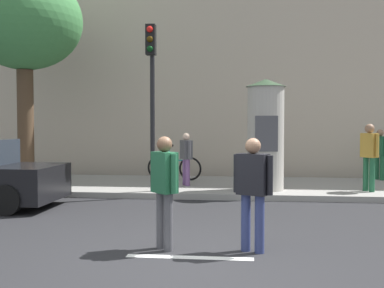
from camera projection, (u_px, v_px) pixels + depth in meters
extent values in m
plane|color=#232326|center=(189.00, 258.00, 6.63)|extent=(80.00, 80.00, 0.00)
cube|color=gray|center=(217.00, 187.00, 13.58)|extent=(36.00, 4.00, 0.15)
cube|color=silver|center=(189.00, 257.00, 6.63)|extent=(1.80, 0.16, 0.01)
cube|color=#B7A893|center=(225.00, 35.00, 18.32)|extent=(36.00, 5.00, 10.63)
cylinder|color=black|center=(153.00, 124.00, 12.03)|extent=(0.12, 0.12, 3.45)
cube|color=black|center=(151.00, 40.00, 11.76)|extent=(0.24, 0.24, 0.75)
sphere|color=red|center=(150.00, 29.00, 11.62)|extent=(0.16, 0.16, 0.16)
sphere|color=#3C2906|center=(150.00, 39.00, 11.63)|extent=(0.16, 0.16, 0.16)
sphere|color=#07330F|center=(150.00, 49.00, 11.64)|extent=(0.16, 0.16, 0.16)
cylinder|color=#B2ADA3|center=(266.00, 138.00, 12.33)|extent=(0.95, 0.95, 2.70)
cone|color=#334C33|center=(266.00, 83.00, 12.27)|extent=(1.05, 1.05, 0.20)
cube|color=#4C4C51|center=(266.00, 134.00, 11.84)|extent=(0.57, 0.02, 0.90)
cylinder|color=#4C3826|center=(26.00, 127.00, 13.67)|extent=(0.46, 0.46, 3.29)
ellipsoid|color=#3D7F42|center=(24.00, 21.00, 13.54)|extent=(3.31, 3.31, 2.81)
cylinder|color=#4C4C51|center=(168.00, 222.00, 6.95)|extent=(0.14, 0.14, 0.86)
cylinder|color=#4C4C51|center=(161.00, 220.00, 7.11)|extent=(0.14, 0.14, 0.86)
cube|color=#1E5938|center=(165.00, 172.00, 7.00)|extent=(0.44, 0.45, 0.61)
cylinder|color=#1E5938|center=(174.00, 174.00, 6.81)|extent=(0.09, 0.09, 0.58)
cylinder|color=#1E5938|center=(156.00, 171.00, 7.19)|extent=(0.09, 0.09, 0.58)
sphere|color=brown|center=(164.00, 144.00, 6.98)|extent=(0.23, 0.23, 0.23)
cylinder|color=navy|center=(260.00, 224.00, 6.85)|extent=(0.14, 0.14, 0.85)
cylinder|color=navy|center=(246.00, 222.00, 6.97)|extent=(0.14, 0.14, 0.85)
cube|color=black|center=(253.00, 174.00, 6.88)|extent=(0.50, 0.41, 0.60)
cylinder|color=black|center=(270.00, 175.00, 6.73)|extent=(0.09, 0.09, 0.57)
cylinder|color=black|center=(237.00, 173.00, 7.02)|extent=(0.09, 0.09, 0.57)
sphere|color=#8C664C|center=(253.00, 146.00, 6.86)|extent=(0.23, 0.23, 0.23)
cylinder|color=#724C84|center=(187.00, 173.00, 13.13)|extent=(0.14, 0.14, 0.74)
cylinder|color=#724C84|center=(185.00, 172.00, 13.33)|extent=(0.14, 0.14, 0.74)
cube|color=#4C4C51|center=(186.00, 150.00, 13.20)|extent=(0.40, 0.49, 0.53)
cylinder|color=#4C4C51|center=(189.00, 150.00, 12.96)|extent=(0.09, 0.09, 0.50)
cylinder|color=#4C4C51|center=(183.00, 149.00, 13.45)|extent=(0.09, 0.09, 0.50)
sphere|color=beige|center=(186.00, 137.00, 13.19)|extent=(0.20, 0.20, 0.20)
cylinder|color=#1E5938|center=(382.00, 167.00, 14.47)|extent=(0.14, 0.14, 0.79)
cylinder|color=#1E5938|center=(377.00, 167.00, 14.69)|extent=(0.14, 0.14, 0.79)
cube|color=#1E5938|center=(380.00, 145.00, 14.55)|extent=(0.41, 0.52, 0.56)
cylinder|color=#1E5938|center=(374.00, 145.00, 14.81)|extent=(0.09, 0.09, 0.53)
sphere|color=#8C664C|center=(380.00, 133.00, 14.53)|extent=(0.21, 0.21, 0.21)
cylinder|color=#1E5938|center=(372.00, 175.00, 11.97)|extent=(0.14, 0.14, 0.87)
cylinder|color=#1E5938|center=(366.00, 174.00, 12.14)|extent=(0.14, 0.14, 0.87)
cube|color=#B78C33|center=(369.00, 145.00, 12.02)|extent=(0.42, 0.45, 0.62)
cylinder|color=#B78C33|center=(377.00, 146.00, 11.82)|extent=(0.09, 0.09, 0.59)
cylinder|color=#B78C33|center=(362.00, 145.00, 12.23)|extent=(0.09, 0.09, 0.59)
sphere|color=#8C664C|center=(370.00, 129.00, 12.01)|extent=(0.24, 0.24, 0.24)
torus|color=black|center=(158.00, 168.00, 14.73)|extent=(0.72, 0.20, 0.72)
torus|color=black|center=(190.00, 169.00, 14.40)|extent=(0.72, 0.20, 0.72)
cylinder|color=teal|center=(174.00, 160.00, 14.55)|extent=(0.93, 0.23, 0.04)
cylinder|color=teal|center=(169.00, 154.00, 14.59)|extent=(0.04, 0.04, 0.45)
cylinder|color=teal|center=(187.00, 154.00, 14.42)|extent=(0.04, 0.04, 0.50)
cube|color=black|center=(169.00, 145.00, 14.58)|extent=(0.26, 0.15, 0.06)
cylinder|color=black|center=(7.00, 200.00, 9.66)|extent=(0.64, 0.23, 0.64)
cylinder|color=black|center=(43.00, 188.00, 11.39)|extent=(0.64, 0.23, 0.64)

